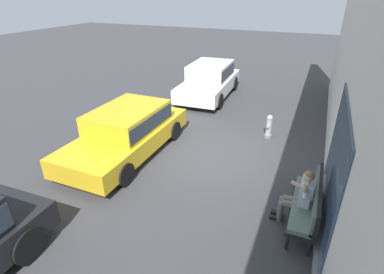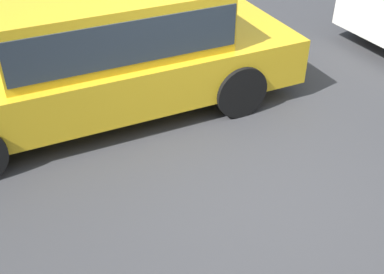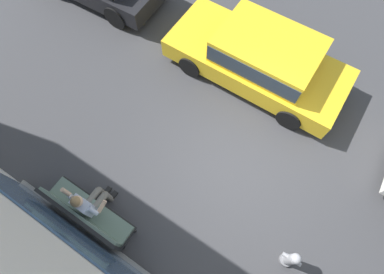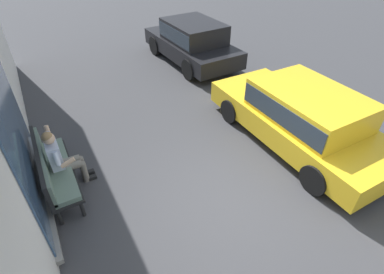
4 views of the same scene
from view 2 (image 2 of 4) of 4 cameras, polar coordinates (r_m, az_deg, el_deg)
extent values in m
plane|color=#38383A|center=(4.43, 8.86, -8.13)|extent=(60.00, 60.00, 0.00)
cylinder|color=black|center=(8.25, 21.02, 13.99)|extent=(0.67, 0.21, 0.66)
cube|color=gold|center=(5.67, -11.59, 8.20)|extent=(4.58, 1.88, 0.54)
cube|color=gold|center=(5.47, -10.43, 14.07)|extent=(2.38, 1.65, 0.63)
cube|color=#28333D|center=(5.47, -10.43, 14.07)|extent=(2.33, 1.69, 0.44)
cylinder|color=black|center=(5.48, 5.65, 5.50)|extent=(0.62, 0.18, 0.62)
cylinder|color=black|center=(6.92, -1.84, 12.22)|extent=(0.62, 0.18, 0.62)
camera|label=1|loc=(5.75, -119.05, -0.86)|focal=28.00mm
camera|label=3|loc=(4.36, 121.61, 55.02)|focal=28.00mm
camera|label=4|loc=(5.13, 79.04, 27.50)|focal=28.00mm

